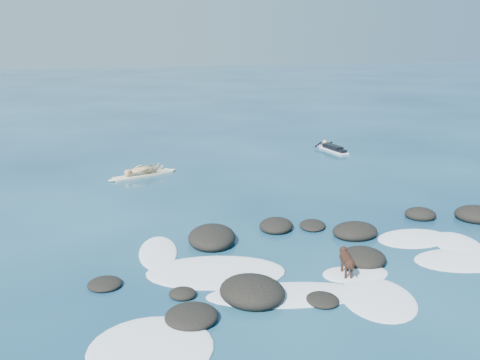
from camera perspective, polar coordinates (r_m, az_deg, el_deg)
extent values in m
plane|color=#0A2642|center=(15.43, 9.70, -6.69)|extent=(160.00, 160.00, 0.00)
ellipsoid|color=black|center=(16.30, 3.87, -4.89)|extent=(1.47, 1.54, 0.40)
ellipsoid|color=black|center=(18.16, 18.68, -3.51)|extent=(1.25, 1.19, 0.43)
ellipsoid|color=black|center=(14.37, 12.96, -8.09)|extent=(1.46, 1.48, 0.46)
ellipsoid|color=black|center=(11.47, -5.19, -14.28)|extent=(1.26, 1.23, 0.35)
ellipsoid|color=black|center=(13.19, -14.22, -10.70)|extent=(1.05, 1.05, 0.22)
ellipsoid|color=black|center=(12.26, 1.31, -11.81)|extent=(1.98, 2.04, 0.59)
ellipsoid|color=black|center=(12.26, 8.80, -12.53)|extent=(0.81, 0.85, 0.20)
ellipsoid|color=black|center=(16.58, 7.75, -4.81)|extent=(1.14, 1.25, 0.22)
ellipsoid|color=black|center=(15.25, -3.02, -6.15)|extent=(1.71, 1.96, 0.59)
ellipsoid|color=black|center=(18.68, 23.96, -3.43)|extent=(1.72, 1.64, 0.55)
ellipsoid|color=black|center=(12.42, -6.14, -11.98)|extent=(0.81, 0.78, 0.24)
ellipsoid|color=black|center=(16.13, 12.16, -5.37)|extent=(1.69, 1.55, 0.48)
ellipsoid|color=white|center=(12.64, 14.51, -12.15)|extent=(2.04, 2.47, 0.12)
ellipsoid|color=white|center=(10.71, -9.49, -17.29)|extent=(2.84, 2.78, 0.12)
ellipsoid|color=white|center=(12.47, 5.23, -12.10)|extent=(3.96, 1.91, 0.12)
ellipsoid|color=white|center=(14.77, -8.74, -7.64)|extent=(1.27, 2.44, 0.12)
ellipsoid|color=white|center=(13.68, 13.26, -9.85)|extent=(1.52, 1.27, 0.12)
ellipsoid|color=white|center=(16.33, 18.02, -5.95)|extent=(2.30, 1.59, 0.12)
ellipsoid|color=white|center=(15.30, 22.69, -7.89)|extent=(2.80, 1.87, 0.12)
ellipsoid|color=white|center=(13.50, -2.58, -9.78)|extent=(3.81, 2.63, 0.12)
ellipsoid|color=white|center=(16.28, 22.33, -6.44)|extent=(1.78, 2.30, 0.12)
ellipsoid|color=white|center=(13.59, 11.08, -9.89)|extent=(1.10, 0.90, 0.12)
cube|color=beige|center=(22.51, -10.29, 0.53)|extent=(2.57, 1.49, 0.09)
ellipsoid|color=beige|center=(23.09, -7.47, 1.04)|extent=(0.59, 0.47, 0.09)
ellipsoid|color=beige|center=(21.98, -13.26, 0.00)|extent=(0.59, 0.47, 0.09)
imported|color=tan|center=(22.30, -10.40, 2.71)|extent=(0.60, 0.71, 1.67)
cube|color=white|center=(27.25, 9.85, 3.17)|extent=(0.84, 2.19, 0.08)
ellipsoid|color=white|center=(28.13, 8.64, 3.61)|extent=(0.33, 0.50, 0.08)
cube|color=black|center=(27.22, 9.86, 3.47)|extent=(0.61, 1.36, 0.21)
sphere|color=tan|center=(27.82, 9.01, 4.01)|extent=(0.26, 0.26, 0.22)
cylinder|color=black|center=(27.82, 8.36, 3.77)|extent=(0.50, 0.36, 0.24)
cylinder|color=black|center=(28.11, 9.30, 3.86)|extent=(0.54, 0.21, 0.24)
cube|color=black|center=(26.64, 10.73, 3.08)|extent=(0.42, 0.58, 0.14)
cylinder|color=black|center=(13.33, 11.36, -8.36)|extent=(0.35, 0.57, 0.25)
sphere|color=black|center=(13.54, 11.11, -7.96)|extent=(0.31, 0.31, 0.27)
sphere|color=black|center=(13.12, 11.63, -8.78)|extent=(0.28, 0.28, 0.24)
sphere|color=black|center=(13.64, 10.97, -7.36)|extent=(0.22, 0.22, 0.19)
cone|color=black|center=(13.75, 10.85, -7.23)|extent=(0.12, 0.13, 0.10)
cone|color=black|center=(13.59, 10.79, -7.08)|extent=(0.10, 0.08, 0.09)
cone|color=black|center=(13.62, 11.20, -7.06)|extent=(0.10, 0.08, 0.09)
cylinder|color=black|center=(13.59, 10.83, -9.13)|extent=(0.07, 0.07, 0.35)
cylinder|color=black|center=(13.62, 11.39, -9.10)|extent=(0.07, 0.07, 0.35)
cylinder|color=black|center=(13.27, 11.21, -9.78)|extent=(0.07, 0.07, 0.35)
cylinder|color=black|center=(13.30, 11.79, -9.74)|extent=(0.07, 0.07, 0.35)
cylinder|color=black|center=(13.00, 11.77, -8.80)|extent=(0.09, 0.25, 0.15)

